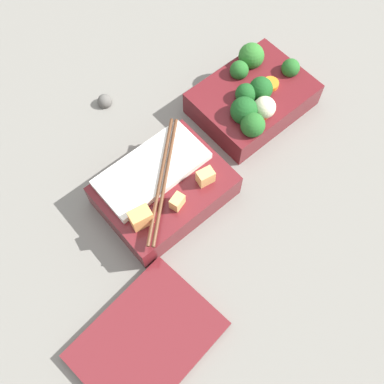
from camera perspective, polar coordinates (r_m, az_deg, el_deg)
ground_plane at (r=0.73m, az=2.31°, el=6.01°), size 3.00×3.00×0.00m
bento_tray_vegetable at (r=0.75m, az=7.74°, el=11.87°), size 0.18×0.14×0.08m
bento_tray_rice at (r=0.66m, az=-3.70°, el=0.47°), size 0.18×0.14×0.08m
bento_lid at (r=0.62m, az=-5.73°, el=-18.21°), size 0.19×0.15×0.01m
pebble_0 at (r=0.79m, az=-11.02°, el=11.24°), size 0.02×0.02×0.02m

